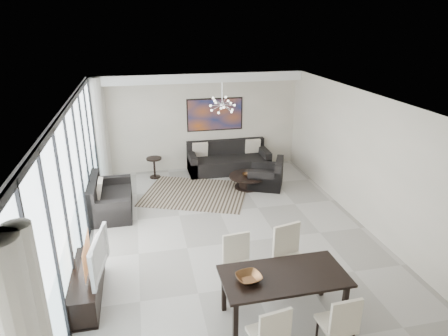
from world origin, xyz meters
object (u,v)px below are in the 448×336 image
object	(u,v)px
tv_console	(86,285)
sofa_main	(228,161)
coffee_table	(247,181)
television	(92,256)
dining_table	(284,280)

from	to	relation	value
tv_console	sofa_main	bearing A→B (deg)	55.61
coffee_table	television	bearing A→B (deg)	-133.12
sofa_main	tv_console	size ratio (longest dim) A/B	1.51
sofa_main	television	xyz separation A→B (m)	(-3.42, -5.26, 0.52)
coffee_table	dining_table	xyz separation A→B (m)	(-0.82, -4.97, 0.50)
coffee_table	sofa_main	xyz separation A→B (m)	(-0.22, 1.38, 0.10)
coffee_table	television	xyz separation A→B (m)	(-3.64, -3.89, 0.61)
sofa_main	dining_table	bearing A→B (deg)	-95.41
tv_console	dining_table	bearing A→B (deg)	-20.68
coffee_table	tv_console	xyz separation A→B (m)	(-3.80, -3.85, 0.05)
television	dining_table	size ratio (longest dim) A/B	0.58
television	dining_table	world-z (taller)	television
dining_table	sofa_main	bearing A→B (deg)	84.59
coffee_table	dining_table	size ratio (longest dim) A/B	0.53
tv_console	television	world-z (taller)	television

